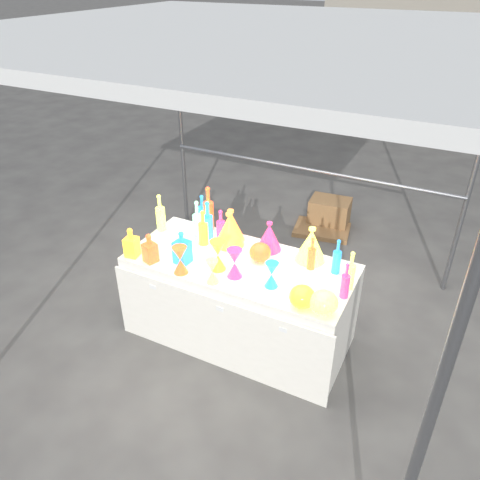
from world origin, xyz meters
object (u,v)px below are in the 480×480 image
at_px(decanter_0, 131,242).
at_px(hourglass_0, 180,260).
at_px(globe_0, 302,298).
at_px(cardboard_box_closed, 329,212).
at_px(lampshade_0, 229,229).
at_px(display_table, 239,300).

xyz_separation_m(decanter_0, hourglass_0, (0.48, -0.02, -0.01)).
bearing_deg(globe_0, cardboard_box_closed, 102.18).
height_order(cardboard_box_closed, hourglass_0, hourglass_0).
bearing_deg(lampshade_0, hourglass_0, -101.52).
distance_m(globe_0, lampshade_0, 0.98).
relative_size(display_table, globe_0, 10.12).
distance_m(decanter_0, lampshade_0, 0.80).
distance_m(cardboard_box_closed, hourglass_0, 2.71).
height_order(cardboard_box_closed, globe_0, globe_0).
xyz_separation_m(display_table, decanter_0, (-0.81, -0.30, 0.50)).
bearing_deg(cardboard_box_closed, decanter_0, -114.19).
xyz_separation_m(cardboard_box_closed, lampshade_0, (-0.28, -2.05, 0.73)).
distance_m(display_table, globe_0, 0.83).
distance_m(decanter_0, hourglass_0, 0.48).
relative_size(decanter_0, globe_0, 1.39).
bearing_deg(decanter_0, cardboard_box_closed, 62.61).
bearing_deg(decanter_0, hourglass_0, -10.96).
bearing_deg(cardboard_box_closed, display_table, -97.01).
distance_m(hourglass_0, lampshade_0, 0.55).
height_order(display_table, cardboard_box_closed, display_table).
distance_m(hourglass_0, globe_0, 0.97).
bearing_deg(cardboard_box_closed, hourglass_0, -104.10).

